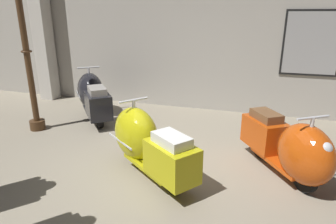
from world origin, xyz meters
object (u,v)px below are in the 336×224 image
Objects in this scene: scooter_0 at (93,96)px; lamppost at (25,45)px; scooter_1 at (145,142)px; scooter_2 at (291,148)px.

lamppost reaches higher than scooter_0.
scooter_0 is 1.02× the size of scooter_1.
scooter_1 is (1.90, -1.83, -0.02)m from scooter_0.
scooter_1 is 0.99× the size of scooter_2.
lamppost is (-4.45, 0.48, 1.15)m from scooter_2.
scooter_1 is 2.95m from lamppost.
lamppost is at bearing 104.96° from scooter_0.
lamppost is (-0.67, -0.95, 1.12)m from scooter_0.
lamppost is at bearing 18.44° from scooter_1.
scooter_0 is at bearing 54.94° from lamppost.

